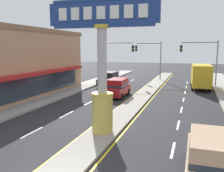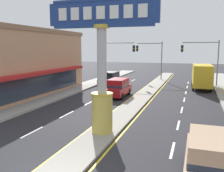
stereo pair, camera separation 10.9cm
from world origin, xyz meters
name	(u,v)px [view 1 (the left image)]	position (x,y,z in m)	size (l,w,h in m)	color
median_strip	(142,96)	(0.00, 18.00, 0.07)	(1.91, 52.00, 0.14)	gray
sidewalk_left	(58,95)	(-9.03, 16.00, 0.09)	(2.94, 60.00, 0.18)	#9E9B93
lane_markings	(139,99)	(0.00, 16.65, 0.00)	(8.65, 52.00, 0.01)	silver
district_sign	(102,69)	(0.00, 5.88, 3.95)	(6.56, 1.30, 7.79)	gold
traffic_light_left_side	(114,54)	(-6.19, 27.62, 4.25)	(4.86, 0.46, 6.20)	slate
traffic_light_right_side	(203,55)	(6.19, 27.98, 4.25)	(4.86, 0.46, 6.20)	slate
traffic_light_median_far	(151,54)	(-1.48, 32.43, 4.19)	(4.20, 0.46, 6.20)	slate
suv_near_right_lane	(212,158)	(5.91, 2.09, 0.98)	(1.99, 4.61, 1.90)	tan
suv_far_right_lane	(109,79)	(-5.90, 24.53, 0.98)	(2.10, 4.67, 1.90)	black
suv_near_left_lane	(117,87)	(-2.61, 17.49, 0.98)	(1.97, 4.60, 1.90)	maroon
box_truck_mid_left_lane	(201,76)	(5.97, 25.55, 1.69)	(2.47, 6.98, 3.12)	tan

